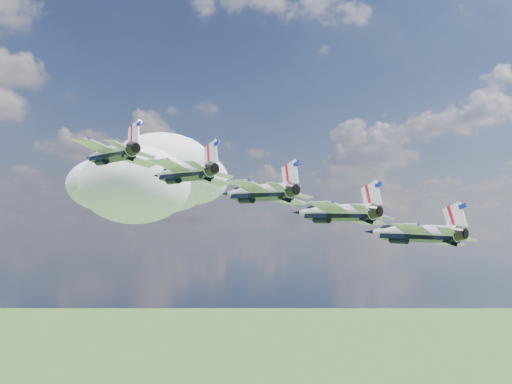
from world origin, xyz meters
TOP-DOWN VIEW (x-y plane):
  - cloud_far at (62.68, 171.30)m, footprint 66.38×52.15m
  - jet_0 at (-13.75, 31.74)m, footprint 13.75×18.13m
  - jet_1 at (-5.40, 24.63)m, footprint 13.75×18.13m
  - jet_2 at (2.94, 17.52)m, footprint 13.75×18.13m
  - jet_3 at (11.29, 10.40)m, footprint 13.75×18.13m
  - jet_4 at (19.63, 3.29)m, footprint 13.75×18.13m

SIDE VIEW (x-z plane):
  - jet_4 at x=19.63m, z-range 149.38..157.38m
  - jet_3 at x=11.29m, z-range 152.29..160.30m
  - jet_2 at x=2.94m, z-range 155.21..163.21m
  - jet_1 at x=-5.40m, z-range 158.12..166.13m
  - jet_0 at x=-13.75m, z-range 161.04..169.05m
  - cloud_far at x=62.68m, z-range 159.35..185.42m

